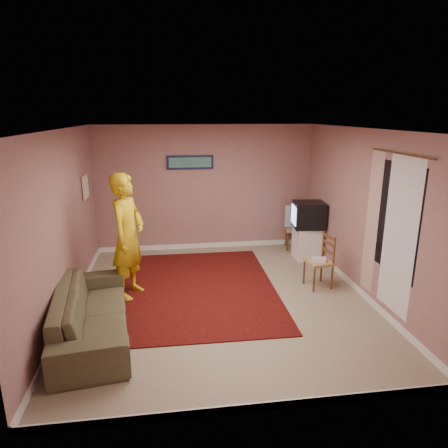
{
  "coord_description": "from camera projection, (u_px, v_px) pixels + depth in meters",
  "views": [
    {
      "loc": [
        -0.74,
        -5.68,
        2.82
      ],
      "look_at": [
        0.13,
        0.6,
        1.05
      ],
      "focal_mm": 32.0,
      "sensor_mm": 36.0,
      "label": 1
    }
  ],
  "objects": [
    {
      "name": "ground",
      "position": [
        221.0,
        299.0,
        6.28
      ],
      "size": [
        5.0,
        5.0,
        0.0
      ],
      "primitive_type": "plane",
      "color": "gray",
      "rests_on": "ground"
    },
    {
      "name": "wall_back",
      "position": [
        205.0,
        188.0,
        8.31
      ],
      "size": [
        4.5,
        0.02,
        2.6
      ],
      "primitive_type": "cube",
      "color": "#A1756A",
      "rests_on": "ground"
    },
    {
      "name": "wall_front",
      "position": [
        257.0,
        290.0,
        3.54
      ],
      "size": [
        4.5,
        0.02,
        2.6
      ],
      "primitive_type": "cube",
      "color": "#A1756A",
      "rests_on": "ground"
    },
    {
      "name": "wall_left",
      "position": [
        63.0,
        224.0,
        5.63
      ],
      "size": [
        0.02,
        5.0,
        2.6
      ],
      "primitive_type": "cube",
      "color": "#A1756A",
      "rests_on": "ground"
    },
    {
      "name": "wall_right",
      "position": [
        363.0,
        214.0,
        6.23
      ],
      "size": [
        0.02,
        5.0,
        2.6
      ],
      "primitive_type": "cube",
      "color": "#A1756A",
      "rests_on": "ground"
    },
    {
      "name": "ceiling",
      "position": [
        220.0,
        129.0,
        5.58
      ],
      "size": [
        4.5,
        5.0,
        0.02
      ],
      "primitive_type": "cube",
      "color": "silver",
      "rests_on": "wall_back"
    },
    {
      "name": "baseboard_back",
      "position": [
        206.0,
        245.0,
        8.64
      ],
      "size": [
        4.5,
        0.02,
        0.1
      ],
      "primitive_type": "cube",
      "color": "white",
      "rests_on": "ground"
    },
    {
      "name": "baseboard_front",
      "position": [
        254.0,
        407.0,
        3.89
      ],
      "size": [
        4.5,
        0.02,
        0.1
      ],
      "primitive_type": "cube",
      "color": "white",
      "rests_on": "ground"
    },
    {
      "name": "baseboard_left",
      "position": [
        73.0,
        305.0,
        5.97
      ],
      "size": [
        0.02,
        5.0,
        0.1
      ],
      "primitive_type": "cube",
      "color": "white",
      "rests_on": "ground"
    },
    {
      "name": "baseboard_right",
      "position": [
        356.0,
        287.0,
        6.56
      ],
      "size": [
        0.02,
        5.0,
        0.1
      ],
      "primitive_type": "cube",
      "color": "white",
      "rests_on": "ground"
    },
    {
      "name": "window",
      "position": [
        396.0,
        219.0,
        5.33
      ],
      "size": [
        0.01,
        1.1,
        1.5
      ],
      "primitive_type": "cube",
      "color": "black",
      "rests_on": "wall_right"
    },
    {
      "name": "curtain_sheer",
      "position": [
        399.0,
        237.0,
        5.24
      ],
      "size": [
        0.01,
        0.75,
        2.1
      ],
      "primitive_type": "cube",
      "color": "white",
      "rests_on": "wall_right"
    },
    {
      "name": "curtain_floral",
      "position": [
        372.0,
        223.0,
        5.9
      ],
      "size": [
        0.01,
        0.35,
        2.1
      ],
      "primitive_type": "cube",
      "color": "beige",
      "rests_on": "wall_right"
    },
    {
      "name": "curtain_rod",
      "position": [
        400.0,
        153.0,
        5.09
      ],
      "size": [
        0.02,
        1.4,
        0.02
      ],
      "primitive_type": "cylinder",
      "rotation": [
        1.57,
        0.0,
        0.0
      ],
      "color": "brown",
      "rests_on": "wall_right"
    },
    {
      "name": "picture_back",
      "position": [
        190.0,
        162.0,
        8.09
      ],
      "size": [
        0.95,
        0.04,
        0.28
      ],
      "color": "#131635",
      "rests_on": "wall_back"
    },
    {
      "name": "picture_left",
      "position": [
        85.0,
        187.0,
        7.09
      ],
      "size": [
        0.04,
        0.38,
        0.42
      ],
      "color": "beige",
      "rests_on": "wall_left"
    },
    {
      "name": "area_rug",
      "position": [
        193.0,
        288.0,
        6.63
      ],
      "size": [
        2.72,
        3.38,
        0.02
      ],
      "primitive_type": "cube",
      "rotation": [
        0.0,
        0.0,
        -0.01
      ],
      "color": "black",
      "rests_on": "ground"
    },
    {
      "name": "tv_cabinet",
      "position": [
        307.0,
        243.0,
        7.95
      ],
      "size": [
        0.5,
        0.46,
        0.64
      ],
      "primitive_type": "cube",
      "color": "white",
      "rests_on": "ground"
    },
    {
      "name": "crt_tv",
      "position": [
        309.0,
        215.0,
        7.8
      ],
      "size": [
        0.65,
        0.6,
        0.51
      ],
      "rotation": [
        0.0,
        0.0,
        -0.12
      ],
      "color": "black",
      "rests_on": "tv_cabinet"
    },
    {
      "name": "chair_a",
      "position": [
        295.0,
        224.0,
        8.45
      ],
      "size": [
        0.47,
        0.45,
        0.48
      ],
      "rotation": [
        0.0,
        0.0,
        -0.19
      ],
      "color": "tan",
      "rests_on": "ground"
    },
    {
      "name": "dvd_player",
      "position": [
        295.0,
        227.0,
        8.47
      ],
      "size": [
        0.38,
        0.3,
        0.06
      ],
      "primitive_type": "cube",
      "rotation": [
        0.0,
        0.0,
        -0.21
      ],
      "color": "#A4A3A8",
      "rests_on": "chair_a"
    },
    {
      "name": "blue_throw",
      "position": [
        295.0,
        216.0,
        8.43
      ],
      "size": [
        0.44,
        0.06,
        0.46
      ],
      "primitive_type": "cube",
      "color": "#90BCED",
      "rests_on": "chair_a"
    },
    {
      "name": "chair_b",
      "position": [
        319.0,
        256.0,
        6.58
      ],
      "size": [
        0.44,
        0.46,
        0.49
      ],
      "rotation": [
        0.0,
        0.0,
        -1.42
      ],
      "color": "tan",
      "rests_on": "ground"
    },
    {
      "name": "game_console",
      "position": [
        319.0,
        259.0,
        6.59
      ],
      "size": [
        0.27,
        0.24,
        0.05
      ],
      "primitive_type": "cube",
      "rotation": [
        0.0,
        0.0,
        -0.34
      ],
      "color": "silver",
      "rests_on": "chair_b"
    },
    {
      "name": "sofa",
      "position": [
        92.0,
        312.0,
        5.17
      ],
      "size": [
        1.16,
        2.33,
        0.65
      ],
      "primitive_type": "imported",
      "rotation": [
        0.0,
        0.0,
        1.7
      ],
      "color": "brown",
      "rests_on": "ground"
    },
    {
      "name": "person",
      "position": [
        128.0,
        236.0,
        6.15
      ],
      "size": [
        0.71,
        0.84,
        1.97
      ],
      "primitive_type": "imported",
      "rotation": [
        0.0,
        0.0,
        1.18
      ],
      "color": "gold",
      "rests_on": "ground"
    }
  ]
}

